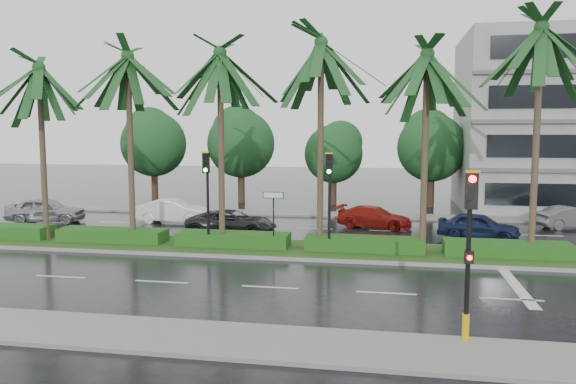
% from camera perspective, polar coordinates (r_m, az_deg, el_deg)
% --- Properties ---
extents(ground, '(120.00, 120.00, 0.00)m').
position_cam_1_polar(ground, '(24.59, 0.58, -6.52)').
color(ground, black).
rests_on(ground, ground).
extents(near_sidewalk, '(40.00, 2.40, 0.12)m').
position_cam_1_polar(near_sidewalk, '(15.02, -6.13, -14.74)').
color(near_sidewalk, slate).
rests_on(near_sidewalk, ground).
extents(far_sidewalk, '(40.00, 2.00, 0.12)m').
position_cam_1_polar(far_sidewalk, '(36.28, 3.74, -2.29)').
color(far_sidewalk, slate).
rests_on(far_sidewalk, ground).
extents(median, '(36.00, 4.00, 0.15)m').
position_cam_1_polar(median, '(25.54, 0.96, -5.86)').
color(median, gray).
rests_on(median, ground).
extents(hedge, '(35.20, 1.40, 0.60)m').
position_cam_1_polar(hedge, '(25.47, 0.96, -5.04)').
color(hedge, '#194814').
rests_on(hedge, median).
extents(lane_markings, '(34.00, 13.06, 0.01)m').
position_cam_1_polar(lane_markings, '(23.87, 7.67, -6.95)').
color(lane_markings, silver).
rests_on(lane_markings, ground).
extents(palm_row, '(26.30, 4.20, 10.27)m').
position_cam_1_polar(palm_row, '(25.38, -1.85, 12.68)').
color(palm_row, '#473629').
rests_on(palm_row, median).
extents(signal_near, '(0.34, 0.45, 4.36)m').
position_cam_1_polar(signal_near, '(14.70, 17.90, -5.55)').
color(signal_near, black).
rests_on(signal_near, near_sidewalk).
extents(signal_median_left, '(0.34, 0.42, 4.36)m').
position_cam_1_polar(signal_median_left, '(25.37, -8.24, 0.67)').
color(signal_median_left, black).
rests_on(signal_median_left, median).
extents(signal_median_right, '(0.34, 0.42, 4.36)m').
position_cam_1_polar(signal_median_right, '(24.20, 4.21, 0.45)').
color(signal_median_right, black).
rests_on(signal_median_right, median).
extents(street_sign, '(0.95, 0.09, 2.60)m').
position_cam_1_polar(street_sign, '(24.87, -1.50, -1.40)').
color(street_sign, black).
rests_on(street_sign, median).
extents(bg_trees, '(33.18, 5.32, 7.68)m').
position_cam_1_polar(bg_trees, '(41.41, 5.08, 5.12)').
color(bg_trees, '#382819').
rests_on(bg_trees, ground).
extents(car_silver, '(2.68, 4.71, 1.51)m').
position_cam_1_polar(car_silver, '(36.22, -23.38, -1.69)').
color(car_silver, gray).
rests_on(car_silver, ground).
extents(car_white, '(1.66, 4.29, 1.40)m').
position_cam_1_polar(car_white, '(33.97, -11.56, -1.90)').
color(car_white, white).
rests_on(car_white, ground).
extents(car_darkgrey, '(2.31, 4.76, 1.31)m').
position_cam_1_polar(car_darkgrey, '(29.51, -5.73, -3.11)').
color(car_darkgrey, black).
rests_on(car_darkgrey, ground).
extents(car_red, '(2.66, 4.48, 1.22)m').
position_cam_1_polar(car_red, '(31.90, 8.75, -2.53)').
color(car_red, maroon).
rests_on(car_red, ground).
extents(car_blue, '(2.44, 4.21, 1.35)m').
position_cam_1_polar(car_blue, '(29.78, 18.77, -3.29)').
color(car_blue, '#172045').
rests_on(car_blue, ground).
extents(car_grey, '(2.38, 4.00, 1.24)m').
position_cam_1_polar(car_grey, '(35.12, 26.86, -2.31)').
color(car_grey, '#545659').
rests_on(car_grey, ground).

